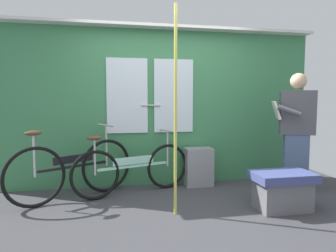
{
  "coord_description": "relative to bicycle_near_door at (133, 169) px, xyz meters",
  "views": [
    {
      "loc": [
        -0.81,
        -3.17,
        1.3
      ],
      "look_at": [
        -0.08,
        0.56,
        0.96
      ],
      "focal_mm": 31.92,
      "sensor_mm": 36.0,
      "label": 1
    }
  ],
  "objects": [
    {
      "name": "bicycle_near_door",
      "position": [
        0.0,
        0.0,
        0.0
      ],
      "size": [
        1.65,
        0.68,
        0.86
      ],
      "rotation": [
        0.0,
        0.0,
        0.32
      ],
      "color": "black",
      "rests_on": "ground_plane"
    },
    {
      "name": "train_door_wall",
      "position": [
        0.5,
        0.44,
        0.89
      ],
      "size": [
        4.72,
        0.28,
        2.38
      ],
      "color": "#387A4C",
      "rests_on": "ground_plane"
    },
    {
      "name": "bicycle_leaning_behind",
      "position": [
        -0.78,
        -0.08,
        0.04
      ],
      "size": [
        1.51,
        0.88,
        0.96
      ],
      "rotation": [
        0.0,
        0.0,
        0.51
      ],
      "color": "black",
      "rests_on": "ground_plane"
    },
    {
      "name": "trash_bin_by_wall",
      "position": [
        1.01,
        0.22,
        -0.07
      ],
      "size": [
        0.41,
        0.28,
        0.57
      ],
      "primitive_type": "cube",
      "color": "gray",
      "rests_on": "ground_plane"
    },
    {
      "name": "handrail_pole",
      "position": [
        0.41,
        -0.83,
        0.81
      ],
      "size": [
        0.04,
        0.04,
        2.34
      ],
      "primitive_type": "cylinder",
      "color": "#C6C14C",
      "rests_on": "ground_plane"
    },
    {
      "name": "passenger_reading_newspaper",
      "position": [
        2.26,
        -0.32,
        0.53
      ],
      "size": [
        0.62,
        0.57,
        1.67
      ],
      "rotation": [
        0.0,
        0.0,
        2.71
      ],
      "color": "slate",
      "rests_on": "ground_plane"
    },
    {
      "name": "ground_plane",
      "position": [
        0.51,
        -0.89,
        -0.37
      ],
      "size": [
        5.72,
        4.26,
        0.04
      ],
      "primitive_type": "cube",
      "color": "#38383D"
    },
    {
      "name": "bench_seat_corner",
      "position": [
        1.68,
        -0.95,
        -0.11
      ],
      "size": [
        0.7,
        0.44,
        0.45
      ],
      "color": "#3D477F",
      "rests_on": "ground_plane"
    }
  ]
}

